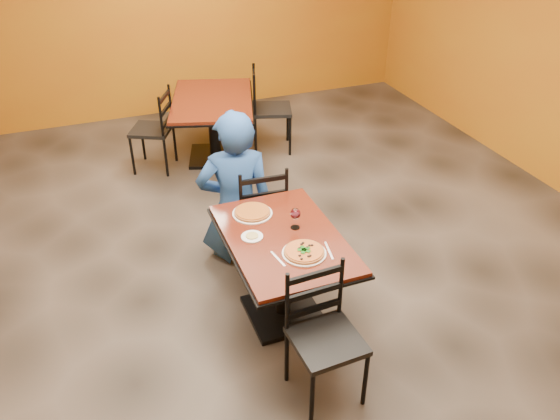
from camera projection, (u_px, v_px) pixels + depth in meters
name	position (u px, v px, depth m)	size (l,w,h in m)	color
floor	(263.00, 276.00, 4.84)	(7.00, 8.00, 0.01)	black
wall_back	(158.00, 2.00, 7.19)	(7.00, 0.01, 3.00)	#A56A12
table_main	(284.00, 258.00, 4.14)	(0.83, 1.23, 0.75)	#621C0F
table_second	(213.00, 114.00, 6.47)	(1.28, 1.58, 0.75)	#621C0F
chair_main_near	(327.00, 341.00, 3.55)	(0.42, 0.42, 0.94)	black
chair_main_far	(259.00, 210.00, 4.86)	(0.43, 0.43, 0.95)	black
chair_second_left	(151.00, 130.00, 6.29)	(0.43, 0.43, 0.95)	black
chair_second_right	(272.00, 110.00, 6.72)	(0.46, 0.46, 1.01)	black
diner	(235.00, 186.00, 4.78)	(0.67, 0.44, 1.38)	#1A478F
plate_main	(304.00, 253.00, 3.86)	(0.31, 0.31, 0.01)	white
pizza_main	(304.00, 251.00, 3.85)	(0.28, 0.28, 0.02)	maroon
plate_far	(252.00, 213.00, 4.30)	(0.31, 0.31, 0.01)	white
pizza_far	(252.00, 212.00, 4.29)	(0.28, 0.28, 0.02)	#B87F23
side_plate	(252.00, 237.00, 4.03)	(0.16, 0.16, 0.01)	white
dip	(252.00, 236.00, 4.03)	(0.09, 0.09, 0.01)	tan
wine_glass	(295.00, 217.00, 4.09)	(0.08, 0.08, 0.18)	white
fork	(278.00, 259.00, 3.81)	(0.01, 0.19, 0.00)	silver
knife	(329.00, 251.00, 3.89)	(0.01, 0.21, 0.00)	silver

